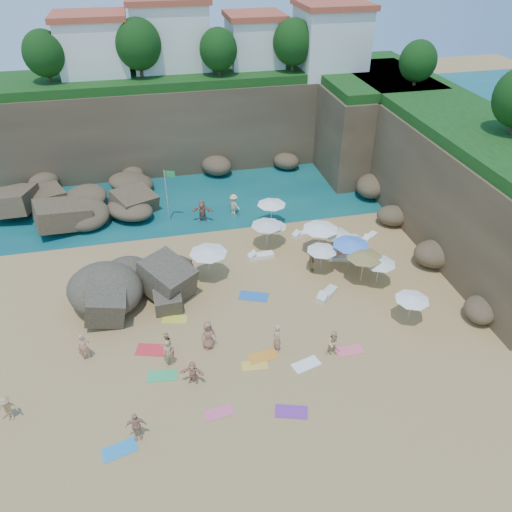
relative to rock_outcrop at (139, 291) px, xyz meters
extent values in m
plane|color=tan|center=(6.03, -3.50, 0.00)|extent=(120.00, 120.00, 0.00)
plane|color=#0C4751|center=(6.03, 26.50, 0.00)|extent=(120.00, 120.00, 0.00)
cube|color=brown|center=(8.03, 21.50, 4.00)|extent=(44.00, 8.00, 8.00)
cube|color=brown|center=(25.03, 4.50, 4.00)|extent=(8.00, 30.00, 8.00)
cube|color=brown|center=(23.03, 16.50, 4.00)|extent=(10.00, 12.00, 8.00)
cube|color=white|center=(-1.97, 22.50, 10.75)|extent=(6.00, 5.00, 5.50)
cube|color=#B2472D|center=(-1.97, 22.50, 13.75)|extent=(6.48, 5.40, 0.50)
cube|color=white|center=(5.03, 23.50, 11.25)|extent=(7.00, 6.00, 6.50)
cube|color=white|center=(13.03, 22.50, 10.50)|extent=(5.00, 5.00, 5.00)
cube|color=#B2472D|center=(13.03, 22.50, 13.25)|extent=(5.40, 5.40, 0.50)
cube|color=white|center=(20.03, 20.50, 11.00)|extent=(6.00, 6.00, 6.00)
cube|color=#B2472D|center=(20.03, 20.50, 14.25)|extent=(6.48, 6.48, 0.50)
sphere|color=#11380F|center=(-5.97, 20.50, 11.20)|extent=(3.60, 3.60, 3.60)
sphere|color=#11380F|center=(2.03, 20.50, 11.60)|extent=(4.05, 4.05, 4.05)
sphere|color=#11380F|center=(9.03, 19.50, 11.04)|extent=(3.42, 3.42, 3.42)
sphere|color=#11380F|center=(16.03, 19.50, 11.36)|extent=(3.78, 3.78, 3.78)
sphere|color=#11380F|center=(25.03, 12.50, 10.80)|extent=(3.15, 3.15, 3.15)
cylinder|color=white|center=(-11.97, 26.50, 3.00)|extent=(0.10, 0.10, 6.00)
cylinder|color=white|center=(-10.47, 26.50, 3.00)|extent=(0.10, 0.10, 6.00)
cylinder|color=white|center=(-8.97, 26.50, 3.00)|extent=(0.10, 0.10, 6.00)
cylinder|color=silver|center=(2.78, 9.15, 2.25)|extent=(0.09, 0.09, 4.49)
cube|color=green|center=(3.21, 9.15, 4.13)|extent=(0.76, 0.29, 0.51)
cylinder|color=silver|center=(4.92, 0.44, 1.18)|extent=(0.07, 0.07, 2.35)
cone|color=white|center=(4.92, 0.44, 2.30)|extent=(2.64, 2.64, 0.40)
cylinder|color=silver|center=(10.36, 3.72, 0.87)|extent=(0.05, 0.05, 1.75)
cone|color=silver|center=(10.36, 3.72, 1.70)|extent=(1.96, 1.96, 0.30)
cylinder|color=silver|center=(10.89, 6.58, 1.04)|extent=(0.06, 0.06, 2.08)
cone|color=white|center=(10.89, 6.58, 2.03)|extent=(2.34, 2.34, 0.36)
cylinder|color=silver|center=(14.52, 1.56, 0.92)|extent=(0.05, 0.05, 1.83)
cone|color=silver|center=(14.52, 1.56, 1.79)|extent=(2.05, 2.05, 0.31)
cylinder|color=silver|center=(15.17, 0.38, 0.95)|extent=(0.06, 0.06, 1.90)
cone|color=silver|center=(15.17, 0.38, 1.85)|extent=(2.13, 2.13, 0.32)
cylinder|color=silver|center=(9.74, 3.43, 1.06)|extent=(0.06, 0.06, 2.13)
cone|color=silver|center=(9.74, 3.43, 2.07)|extent=(2.38, 2.38, 0.36)
cylinder|color=silver|center=(15.13, -2.19, 1.12)|extent=(0.07, 0.07, 2.24)
cone|color=#DB4426|center=(15.13, -2.19, 2.19)|extent=(2.51, 2.51, 0.38)
cylinder|color=silver|center=(12.75, -0.46, 0.97)|extent=(0.06, 0.06, 1.94)
cone|color=silver|center=(12.75, -0.46, 1.89)|extent=(2.17, 2.17, 0.33)
cylinder|color=silver|center=(13.36, 1.76, 1.18)|extent=(0.07, 0.07, 2.36)
cone|color=white|center=(13.36, 1.76, 2.30)|extent=(2.64, 2.64, 0.40)
cylinder|color=silver|center=(16.02, -2.79, 0.98)|extent=(0.06, 0.06, 1.96)
cone|color=silver|center=(16.02, -2.79, 1.91)|extent=(2.19, 2.19, 0.33)
cylinder|color=silver|center=(14.78, -0.69, 1.16)|extent=(0.07, 0.07, 2.32)
cone|color=#467EF0|center=(14.78, -0.69, 2.27)|extent=(2.60, 2.60, 0.40)
cylinder|color=silver|center=(16.40, -6.72, 0.94)|extent=(0.06, 0.06, 1.88)
cone|color=white|center=(16.40, -6.72, 1.84)|extent=(2.11, 2.11, 0.32)
cube|color=white|center=(12.92, 4.39, 0.13)|extent=(1.82, 1.05, 0.27)
cube|color=white|center=(8.98, 2.09, 0.15)|extent=(1.94, 0.74, 0.30)
cube|color=white|center=(17.97, 2.85, 0.12)|extent=(1.54, 1.33, 0.24)
cube|color=silver|center=(14.67, 0.57, 0.15)|extent=(2.01, 1.16, 0.30)
cube|color=silver|center=(16.45, 0.16, 0.15)|extent=(2.05, 1.40, 0.30)
cube|color=silver|center=(12.28, -3.27, 0.15)|extent=(1.84, 1.72, 0.29)
cube|color=#2584C7|center=(-1.25, -12.19, 0.01)|extent=(1.80, 1.23, 0.03)
cube|color=#E6597A|center=(3.72, -11.09, 0.01)|extent=(1.51, 0.86, 0.03)
cube|color=orange|center=(6.81, -7.76, 0.02)|extent=(1.79, 1.04, 0.03)
cube|color=#30AB5E|center=(1.05, -7.97, 0.01)|extent=(1.75, 1.01, 0.03)
cube|color=gold|center=(6.20, -8.34, 0.01)|extent=(1.53, 0.85, 0.03)
cube|color=#752D94|center=(7.34, -11.85, 0.01)|extent=(1.85, 1.30, 0.03)
cube|color=red|center=(0.65, -5.85, 0.02)|extent=(2.15, 1.49, 0.03)
cube|color=blue|center=(7.47, -2.29, 0.02)|extent=(2.14, 1.61, 0.03)
cube|color=#FD6275|center=(11.88, -8.40, 0.01)|extent=(1.58, 0.81, 0.03)
cube|color=yellow|center=(2.11, -3.43, 0.01)|extent=(1.67, 1.10, 0.03)
cube|color=white|center=(9.07, -8.90, 0.01)|extent=(1.77, 1.22, 0.03)
imported|color=tan|center=(-3.09, -5.74, 0.93)|extent=(0.73, 0.53, 1.85)
imported|color=tan|center=(1.48, -6.34, 0.77)|extent=(0.93, 0.84, 1.55)
imported|color=#F8C98D|center=(8.22, 8.87, 0.93)|extent=(1.14, 1.26, 1.87)
imported|color=#A38251|center=(12.09, -0.36, 0.90)|extent=(0.69, 1.13, 1.80)
imported|color=tan|center=(14.55, 0.89, 0.84)|extent=(0.80, 0.94, 1.69)
imported|color=#A36851|center=(5.49, 8.40, 0.95)|extent=(1.83, 0.93, 1.90)
imported|color=tan|center=(7.70, -7.42, 0.94)|extent=(0.50, 0.72, 1.89)
imported|color=tan|center=(-6.60, -9.17, 0.20)|extent=(1.03, 1.56, 0.41)
imported|color=tan|center=(-0.36, -11.67, 0.21)|extent=(1.00, 1.69, 0.41)
imported|color=#9D664E|center=(3.89, -6.31, 0.25)|extent=(1.38, 2.03, 0.49)
imported|color=tan|center=(2.69, -8.77, 0.19)|extent=(1.73, 1.79, 0.38)
imported|color=tan|center=(1.54, -7.25, 0.21)|extent=(1.12, 1.89, 0.43)
imported|color=#E0B57F|center=(10.82, -8.45, 0.32)|extent=(1.29, 1.84, 0.63)
camera|label=1|loc=(1.96, -27.61, 21.06)|focal=35.00mm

